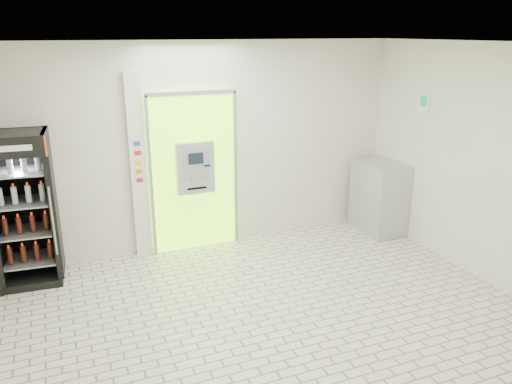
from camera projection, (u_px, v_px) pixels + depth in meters
ground at (273, 325)px, 5.54m from camera, size 6.00×6.00×0.00m
room_shell at (275, 165)px, 4.97m from camera, size 6.00×6.00×6.00m
atm_assembly at (194, 171)px, 7.23m from camera, size 1.30×0.24×2.33m
pillar at (138, 167)px, 6.94m from camera, size 0.22×0.11×2.60m
beverage_cooler at (25, 212)px, 6.28m from camera, size 0.79×0.73×1.96m
steel_cabinet at (379, 197)px, 8.01m from camera, size 0.58×0.86×1.14m
exit_sign at (424, 103)px, 7.19m from camera, size 0.02×0.22×0.26m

